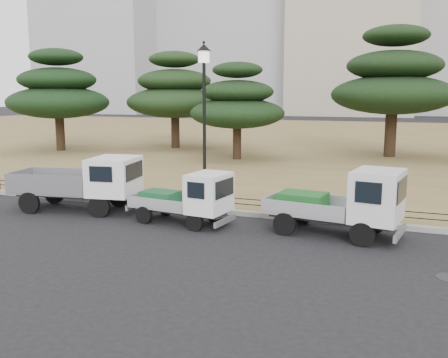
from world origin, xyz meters
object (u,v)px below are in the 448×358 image
at_px(truck_large, 83,181).
at_px(truck_kei_rear, 343,202).
at_px(tarp_pile, 80,185).
at_px(truck_kei_front, 188,198).
at_px(street_lamp, 204,98).

relative_size(truck_large, truck_kei_rear, 1.15).
bearing_deg(truck_large, tarp_pile, 121.07).
relative_size(truck_kei_front, truck_kei_rear, 0.83).
distance_m(truck_large, tarp_pile, 2.34).
xyz_separation_m(truck_kei_front, street_lamp, (-0.23, 1.92, 3.02)).
xyz_separation_m(truck_kei_rear, tarp_pile, (-10.22, 1.79, -0.46)).
height_order(truck_large, truck_kei_rear, truck_kei_rear).
height_order(truck_kei_front, tarp_pile, truck_kei_front).
height_order(truck_kei_rear, street_lamp, street_lamp).
relative_size(truck_kei_rear, tarp_pile, 2.50).
bearing_deg(truck_large, truck_kei_front, -14.25).
xyz_separation_m(truck_kei_rear, street_lamp, (-4.89, 1.58, 2.86)).
bearing_deg(tarp_pile, truck_kei_rear, -9.95).
bearing_deg(truck_kei_front, truck_large, -178.13).
bearing_deg(tarp_pile, truck_large, -50.09).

